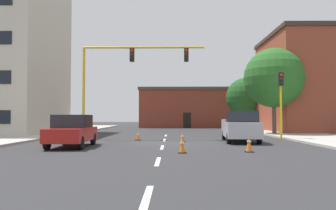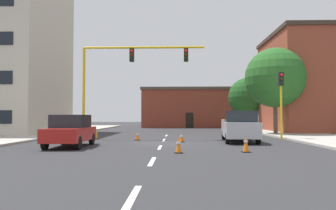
{
  "view_description": "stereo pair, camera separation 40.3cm",
  "coord_description": "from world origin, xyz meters",
  "px_view_note": "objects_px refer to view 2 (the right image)",
  "views": [
    {
      "loc": [
        0.51,
        -20.69,
        1.65
      ],
      "look_at": [
        0.23,
        4.83,
        2.53
      ],
      "focal_mm": 35.46,
      "sensor_mm": 36.0,
      "label": 1
    },
    {
      "loc": [
        0.91,
        -20.69,
        1.65
      ],
      "look_at": [
        0.23,
        4.83,
        2.53
      ],
      "focal_mm": 35.46,
      "sensor_mm": 36.0,
      "label": 2
    }
  ],
  "objects_px": {
    "tree_right_far": "(248,97)",
    "sedan_red_near_left": "(71,130)",
    "pickup_truck_silver": "(239,127)",
    "traffic_cone_roadside_d": "(137,136)",
    "tree_right_mid": "(275,78)",
    "traffic_light_pole_right": "(281,90)",
    "traffic_cone_roadside_b": "(246,144)",
    "traffic_signal_gantry": "(101,108)",
    "traffic_cone_roadside_c": "(182,138)",
    "traffic_cone_roadside_a": "(179,145)"
  },
  "relations": [
    {
      "from": "traffic_cone_roadside_a",
      "to": "traffic_cone_roadside_c",
      "type": "xyz_separation_m",
      "value": [
        0.23,
        6.38,
        -0.06
      ]
    },
    {
      "from": "traffic_cone_roadside_a",
      "to": "traffic_signal_gantry",
      "type": "bearing_deg",
      "value": 121.33
    },
    {
      "from": "tree_right_mid",
      "to": "traffic_cone_roadside_d",
      "type": "xyz_separation_m",
      "value": [
        -11.6,
        -6.92,
        -4.84
      ]
    },
    {
      "from": "sedan_red_near_left",
      "to": "tree_right_far",
      "type": "bearing_deg",
      "value": 58.94
    },
    {
      "from": "pickup_truck_silver",
      "to": "tree_right_mid",
      "type": "bearing_deg",
      "value": 60.0
    },
    {
      "from": "tree_right_far",
      "to": "traffic_cone_roadside_a",
      "type": "bearing_deg",
      "value": -108.1
    },
    {
      "from": "tree_right_mid",
      "to": "pickup_truck_silver",
      "type": "xyz_separation_m",
      "value": [
        -4.79,
        -8.29,
        -4.16
      ]
    },
    {
      "from": "pickup_truck_silver",
      "to": "traffic_cone_roadside_d",
      "type": "bearing_deg",
      "value": 168.6
    },
    {
      "from": "sedan_red_near_left",
      "to": "traffic_cone_roadside_b",
      "type": "height_order",
      "value": "sedan_red_near_left"
    },
    {
      "from": "sedan_red_near_left",
      "to": "traffic_cone_roadside_d",
      "type": "relative_size",
      "value": 7.65
    },
    {
      "from": "traffic_cone_roadside_a",
      "to": "traffic_cone_roadside_b",
      "type": "height_order",
      "value": "traffic_cone_roadside_b"
    },
    {
      "from": "traffic_cone_roadside_a",
      "to": "traffic_cone_roadside_d",
      "type": "relative_size",
      "value": 1.21
    },
    {
      "from": "traffic_light_pole_right",
      "to": "traffic_cone_roadside_c",
      "type": "height_order",
      "value": "traffic_light_pole_right"
    },
    {
      "from": "traffic_signal_gantry",
      "to": "sedan_red_near_left",
      "type": "relative_size",
      "value": 2.15
    },
    {
      "from": "traffic_signal_gantry",
      "to": "traffic_light_pole_right",
      "type": "height_order",
      "value": "traffic_signal_gantry"
    },
    {
      "from": "traffic_light_pole_right",
      "to": "traffic_cone_roadside_b",
      "type": "xyz_separation_m",
      "value": [
        -4.28,
        -8.46,
        -3.14
      ]
    },
    {
      "from": "sedan_red_near_left",
      "to": "traffic_cone_roadside_a",
      "type": "xyz_separation_m",
      "value": [
        5.86,
        -2.94,
        -0.53
      ]
    },
    {
      "from": "tree_right_far",
      "to": "traffic_cone_roadside_c",
      "type": "bearing_deg",
      "value": -112.49
    },
    {
      "from": "traffic_signal_gantry",
      "to": "traffic_cone_roadside_b",
      "type": "height_order",
      "value": "traffic_signal_gantry"
    },
    {
      "from": "sedan_red_near_left",
      "to": "traffic_cone_roadside_a",
      "type": "distance_m",
      "value": 6.58
    },
    {
      "from": "tree_right_far",
      "to": "sedan_red_near_left",
      "type": "distance_m",
      "value": 29.08
    },
    {
      "from": "traffic_signal_gantry",
      "to": "pickup_truck_silver",
      "type": "distance_m",
      "value": 10.08
    },
    {
      "from": "tree_right_far",
      "to": "pickup_truck_silver",
      "type": "height_order",
      "value": "tree_right_far"
    },
    {
      "from": "tree_right_far",
      "to": "traffic_cone_roadside_d",
      "type": "distance_m",
      "value": 23.26
    },
    {
      "from": "traffic_light_pole_right",
      "to": "pickup_truck_silver",
      "type": "relative_size",
      "value": 0.87
    },
    {
      "from": "traffic_signal_gantry",
      "to": "traffic_cone_roadside_c",
      "type": "distance_m",
      "value": 6.88
    },
    {
      "from": "traffic_signal_gantry",
      "to": "traffic_cone_roadside_d",
      "type": "distance_m",
      "value": 3.69
    },
    {
      "from": "sedan_red_near_left",
      "to": "tree_right_mid",
      "type": "bearing_deg",
      "value": 39.48
    },
    {
      "from": "tree_right_far",
      "to": "traffic_cone_roadside_a",
      "type": "distance_m",
      "value": 29.39
    },
    {
      "from": "sedan_red_near_left",
      "to": "traffic_cone_roadside_c",
      "type": "height_order",
      "value": "sedan_red_near_left"
    },
    {
      "from": "traffic_signal_gantry",
      "to": "traffic_cone_roadside_b",
      "type": "relative_size",
      "value": 12.54
    },
    {
      "from": "traffic_cone_roadside_b",
      "to": "traffic_cone_roadside_d",
      "type": "relative_size",
      "value": 1.31
    },
    {
      "from": "tree_right_far",
      "to": "tree_right_mid",
      "type": "height_order",
      "value": "tree_right_mid"
    },
    {
      "from": "traffic_light_pole_right",
      "to": "pickup_truck_silver",
      "type": "xyz_separation_m",
      "value": [
        -3.4,
        -2.17,
        -2.55
      ]
    },
    {
      "from": "traffic_cone_roadside_a",
      "to": "traffic_cone_roadside_b",
      "type": "distance_m",
      "value": 3.13
    },
    {
      "from": "traffic_signal_gantry",
      "to": "tree_right_far",
      "type": "relative_size",
      "value": 1.48
    },
    {
      "from": "traffic_cone_roadside_b",
      "to": "traffic_light_pole_right",
      "type": "bearing_deg",
      "value": 63.17
    },
    {
      "from": "tree_right_far",
      "to": "pickup_truck_silver",
      "type": "distance_m",
      "value": 21.83
    },
    {
      "from": "traffic_signal_gantry",
      "to": "traffic_cone_roadside_d",
      "type": "height_order",
      "value": "traffic_signal_gantry"
    },
    {
      "from": "pickup_truck_silver",
      "to": "sedan_red_near_left",
      "type": "xyz_separation_m",
      "value": [
        -9.84,
        -3.76,
        -0.09
      ]
    },
    {
      "from": "tree_right_far",
      "to": "traffic_cone_roadside_d",
      "type": "bearing_deg",
      "value": -121.18
    },
    {
      "from": "traffic_light_pole_right",
      "to": "traffic_cone_roadside_b",
      "type": "relative_size",
      "value": 6.14
    },
    {
      "from": "traffic_signal_gantry",
      "to": "traffic_cone_roadside_c",
      "type": "xyz_separation_m",
      "value": [
        5.89,
        -2.93,
        -2.0
      ]
    },
    {
      "from": "traffic_signal_gantry",
      "to": "traffic_cone_roadside_b",
      "type": "distance_m",
      "value": 12.64
    },
    {
      "from": "tree_right_mid",
      "to": "pickup_truck_silver",
      "type": "distance_m",
      "value": 10.44
    },
    {
      "from": "traffic_light_pole_right",
      "to": "sedan_red_near_left",
      "type": "xyz_separation_m",
      "value": [
        -13.24,
        -5.93,
        -2.64
      ]
    },
    {
      "from": "sedan_red_near_left",
      "to": "pickup_truck_silver",
      "type": "bearing_deg",
      "value": 20.9
    },
    {
      "from": "traffic_light_pole_right",
      "to": "tree_right_mid",
      "type": "bearing_deg",
      "value": 77.2
    },
    {
      "from": "traffic_cone_roadside_d",
      "to": "sedan_red_near_left",
      "type": "bearing_deg",
      "value": -120.58
    },
    {
      "from": "traffic_signal_gantry",
      "to": "traffic_cone_roadside_d",
      "type": "bearing_deg",
      "value": -23.5
    }
  ]
}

